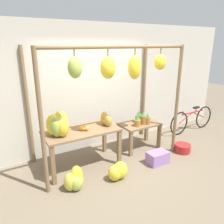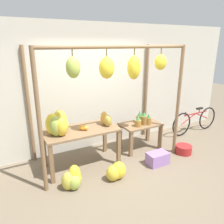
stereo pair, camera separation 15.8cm
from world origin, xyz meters
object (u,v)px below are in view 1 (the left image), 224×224
object	(u,v)px
pineapple_cluster	(141,119)
banana_pile_ground_left	(75,180)
banana_pile_ground_right	(118,171)
papaya_pile	(106,120)
fruit_crate_white	(158,158)
orange_pile	(83,128)
blue_bucket	(182,148)
banana_pile_on_table	(59,125)
parked_bicycle	(192,120)

from	to	relation	value
pineapple_cluster	banana_pile_ground_left	distance (m)	2.04
pineapple_cluster	banana_pile_ground_left	world-z (taller)	pineapple_cluster
banana_pile_ground_right	papaya_pile	world-z (taller)	papaya_pile
fruit_crate_white	papaya_pile	size ratio (longest dim) A/B	1.48
banana_pile_ground_right	pineapple_cluster	bearing A→B (deg)	35.17
orange_pile	banana_pile_ground_left	size ratio (longest dim) A/B	0.44
pineapple_cluster	banana_pile_ground_left	bearing A→B (deg)	-161.19
banana_pile_ground_left	blue_bucket	distance (m)	2.58
banana_pile_on_table	blue_bucket	world-z (taller)	banana_pile_on_table
pineapple_cluster	orange_pile	bearing A→B (deg)	-177.74
blue_bucket	papaya_pile	distance (m)	1.93
banana_pile_ground_right	blue_bucket	world-z (taller)	banana_pile_ground_right
orange_pile	fruit_crate_white	size ratio (longest dim) A/B	0.43
banana_pile_on_table	papaya_pile	bearing A→B (deg)	-0.06
papaya_pile	banana_pile_on_table	bearing A→B (deg)	179.94
fruit_crate_white	papaya_pile	world-z (taller)	papaya_pile
pineapple_cluster	parked_bicycle	bearing A→B (deg)	4.26
banana_pile_ground_left	fruit_crate_white	distance (m)	1.77
banana_pile_on_table	banana_pile_ground_left	size ratio (longest dim) A/B	1.16
parked_bicycle	papaya_pile	bearing A→B (deg)	-175.98
banana_pile_ground_left	parked_bicycle	size ratio (longest dim) A/B	0.25
fruit_crate_white	pineapple_cluster	bearing A→B (deg)	82.40
fruit_crate_white	papaya_pile	distance (m)	1.32
orange_pile	banana_pile_ground_left	distance (m)	0.97
parked_bicycle	banana_pile_ground_left	bearing A→B (deg)	-168.33
pineapple_cluster	banana_pile_ground_right	bearing A→B (deg)	-144.83
orange_pile	parked_bicycle	bearing A→B (deg)	3.40
banana_pile_on_table	fruit_crate_white	size ratio (longest dim) A/B	1.14
banana_pile_on_table	papaya_pile	xyz separation A→B (m)	(0.96, -0.00, -0.06)
banana_pile_ground_right	parked_bicycle	size ratio (longest dim) A/B	0.24
orange_pile	blue_bucket	world-z (taller)	orange_pile
banana_pile_ground_left	blue_bucket	world-z (taller)	banana_pile_ground_left
banana_pile_ground_right	fruit_crate_white	distance (m)	1.00
banana_pile_ground_left	fruit_crate_white	xyz separation A→B (m)	(1.76, -0.07, -0.04)
parked_bicycle	blue_bucket	bearing A→B (deg)	-146.81
orange_pile	papaya_pile	bearing A→B (deg)	-0.14
pineapple_cluster	blue_bucket	size ratio (longest dim) A/B	1.16
orange_pile	fruit_crate_white	xyz separation A→B (m)	(1.34, -0.65, -0.69)
pineapple_cluster	papaya_pile	distance (m)	0.95
fruit_crate_white	papaya_pile	xyz separation A→B (m)	(-0.84, 0.65, 0.78)
parked_bicycle	banana_pile_on_table	bearing A→B (deg)	-177.01
banana_pile_on_table	papaya_pile	distance (m)	0.96
banana_pile_ground_left	papaya_pile	distance (m)	1.32
banana_pile_ground_left	banana_pile_on_table	bearing A→B (deg)	93.26
banana_pile_on_table	banana_pile_ground_right	world-z (taller)	banana_pile_on_table
banana_pile_on_table	banana_pile_ground_right	xyz separation A→B (m)	(0.80, -0.71, -0.81)
banana_pile_ground_right	parked_bicycle	distance (m)	3.12
pineapple_cluster	fruit_crate_white	bearing A→B (deg)	-97.60
banana_pile_ground_right	papaya_pile	size ratio (longest dim) A/B	1.38
orange_pile	banana_pile_ground_right	xyz separation A→B (m)	(0.34, -0.71, -0.66)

